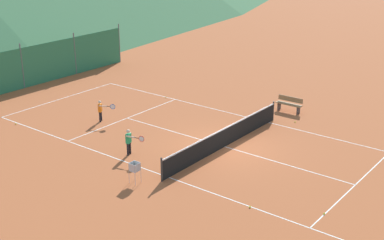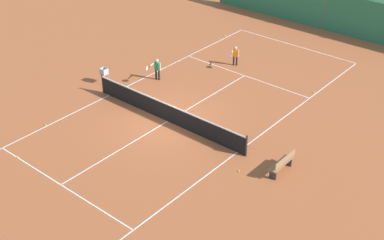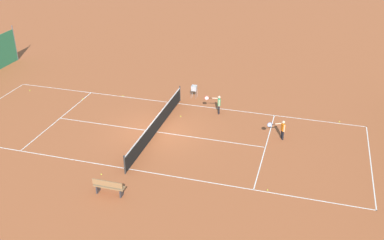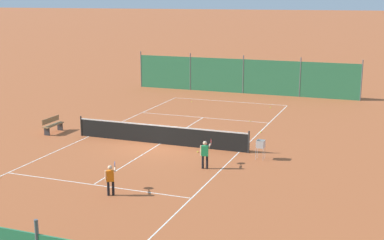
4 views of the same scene
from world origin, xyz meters
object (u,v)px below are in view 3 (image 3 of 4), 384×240
at_px(tennis_ball_mid_court, 123,96).
at_px(tennis_ball_by_net_left, 101,174).
at_px(player_near_baseline, 218,103).
at_px(tennis_ball_alley_right, 181,116).
at_px(player_far_service, 282,128).
at_px(tennis_net, 156,124).
at_px(courtside_bench, 109,187).
at_px(tennis_ball_by_net_right, 83,99).
at_px(ball_hopper, 194,89).
at_px(tennis_ball_alley_left, 339,122).
at_px(tennis_ball_far_corner, 30,90).
at_px(tennis_ball_near_corner, 268,190).

bearing_deg(tennis_ball_mid_court, tennis_ball_by_net_left, 17.52).
distance_m(player_near_baseline, tennis_ball_alley_right, 2.50).
bearing_deg(player_far_service, tennis_net, -80.49).
distance_m(tennis_net, courtside_bench, 6.34).
height_order(tennis_net, player_far_service, player_far_service).
height_order(tennis_ball_by_net_left, tennis_ball_by_net_right, same).
bearing_deg(tennis_net, player_near_baseline, 139.55).
xyz_separation_m(player_near_baseline, ball_hopper, (-1.89, -2.12, -0.06)).
bearing_deg(tennis_ball_by_net_left, player_far_service, 126.83).
distance_m(tennis_ball_alley_left, tennis_ball_alley_right, 9.77).
relative_size(tennis_net, ball_hopper, 10.31).
height_order(tennis_ball_alley_left, tennis_ball_far_corner, same).
bearing_deg(ball_hopper, courtside_bench, -3.91).
relative_size(tennis_net, tennis_ball_alley_left, 139.09).
height_order(tennis_net, tennis_ball_by_net_right, tennis_net).
height_order(tennis_ball_by_net_right, ball_hopper, ball_hopper).
xyz_separation_m(tennis_ball_alley_left, tennis_ball_alley_right, (1.99, -9.56, 0.00)).
height_order(tennis_ball_alley_left, courtside_bench, courtside_bench).
distance_m(tennis_ball_by_net_left, courtside_bench, 1.81).
distance_m(player_near_baseline, courtside_bench, 10.18).
bearing_deg(tennis_ball_alley_right, courtside_bench, -5.19).
bearing_deg(tennis_ball_by_net_right, player_near_baseline, 92.87).
relative_size(ball_hopper, courtside_bench, 0.59).
relative_size(tennis_ball_alley_left, tennis_ball_near_corner, 1.00).
height_order(tennis_ball_mid_court, tennis_ball_near_corner, same).
bearing_deg(courtside_bench, tennis_ball_near_corner, 108.52).
relative_size(tennis_net, tennis_ball_by_net_left, 139.09).
bearing_deg(tennis_ball_near_corner, tennis_ball_far_corner, -112.02).
xyz_separation_m(player_far_service, tennis_ball_by_net_right, (-1.75, -13.52, -0.65)).
xyz_separation_m(tennis_ball_far_corner, tennis_ball_by_net_right, (0.27, 4.33, 0.00)).
xyz_separation_m(tennis_net, tennis_ball_mid_court, (-4.17, -4.00, -0.47)).
bearing_deg(tennis_ball_by_net_right, tennis_ball_mid_court, 117.13).
bearing_deg(tennis_ball_alley_left, tennis_ball_by_net_left, -51.08).
bearing_deg(tennis_ball_alley_right, tennis_ball_alley_left, 101.75).
height_order(player_far_service, tennis_ball_far_corner, player_far_service).
xyz_separation_m(tennis_ball_far_corner, courtside_bench, (9.55, 10.71, 0.42)).
height_order(player_near_baseline, tennis_ball_by_net_right, player_near_baseline).
xyz_separation_m(tennis_net, ball_hopper, (-5.30, 0.79, 0.15)).
height_order(player_near_baseline, tennis_ball_far_corner, player_near_baseline).
height_order(tennis_net, tennis_ball_far_corner, tennis_net).
height_order(ball_hopper, courtside_bench, ball_hopper).
xyz_separation_m(tennis_net, tennis_ball_alley_left, (-4.28, 10.34, -0.47)).
bearing_deg(tennis_net, tennis_ball_by_net_left, -12.61).
bearing_deg(tennis_ball_alley_right, tennis_ball_mid_court, -111.54).
xyz_separation_m(tennis_net, courtside_bench, (6.34, -0.01, -0.05)).
height_order(player_near_baseline, tennis_ball_mid_court, player_near_baseline).
distance_m(tennis_ball_alley_left, ball_hopper, 9.63).
distance_m(player_far_service, tennis_ball_near_corner, 5.21).
distance_m(tennis_ball_mid_court, tennis_ball_alley_right, 5.13).
distance_m(player_far_service, courtside_bench, 10.38).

